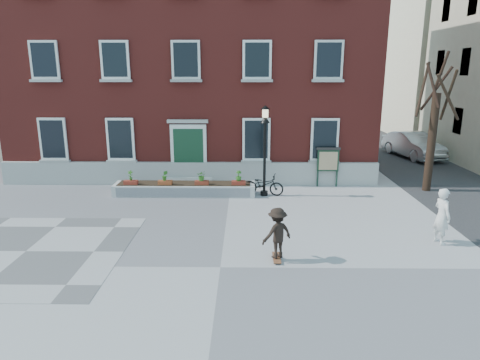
{
  "coord_description": "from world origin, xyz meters",
  "views": [
    {
      "loc": [
        0.7,
        -10.98,
        5.38
      ],
      "look_at": [
        0.5,
        4.0,
        1.5
      ],
      "focal_mm": 32.0,
      "sensor_mm": 36.0,
      "label": 1
    }
  ],
  "objects_px": {
    "lamp_post": "(265,138)",
    "skateboarder": "(277,233)",
    "bicycle": "(263,185)",
    "bystander": "(442,216)",
    "parked_car": "(413,145)",
    "notice_board": "(328,160)"
  },
  "relations": [
    {
      "from": "lamp_post",
      "to": "notice_board",
      "type": "xyz_separation_m",
      "value": [
        3.04,
        1.53,
        -1.28
      ]
    },
    {
      "from": "bystander",
      "to": "skateboarder",
      "type": "distance_m",
      "value": 5.44
    },
    {
      "from": "bicycle",
      "to": "parked_car",
      "type": "height_order",
      "value": "parked_car"
    },
    {
      "from": "bystander",
      "to": "lamp_post",
      "type": "xyz_separation_m",
      "value": [
        -5.38,
        5.27,
        1.63
      ]
    },
    {
      "from": "lamp_post",
      "to": "notice_board",
      "type": "bearing_deg",
      "value": 26.74
    },
    {
      "from": "bystander",
      "to": "bicycle",
      "type": "bearing_deg",
      "value": 31.06
    },
    {
      "from": "bystander",
      "to": "skateboarder",
      "type": "xyz_separation_m",
      "value": [
        -5.28,
        -1.31,
        -0.08
      ]
    },
    {
      "from": "parked_car",
      "to": "notice_board",
      "type": "bearing_deg",
      "value": -146.24
    },
    {
      "from": "parked_car",
      "to": "bystander",
      "type": "xyz_separation_m",
      "value": [
        -4.31,
        -13.81,
        0.12
      ]
    },
    {
      "from": "lamp_post",
      "to": "skateboarder",
      "type": "distance_m",
      "value": 6.8
    },
    {
      "from": "bystander",
      "to": "lamp_post",
      "type": "height_order",
      "value": "lamp_post"
    },
    {
      "from": "bystander",
      "to": "skateboarder",
      "type": "bearing_deg",
      "value": 89.58
    },
    {
      "from": "bicycle",
      "to": "lamp_post",
      "type": "relative_size",
      "value": 0.46
    },
    {
      "from": "skateboarder",
      "to": "bystander",
      "type": "bearing_deg",
      "value": 13.93
    },
    {
      "from": "bicycle",
      "to": "notice_board",
      "type": "xyz_separation_m",
      "value": [
        3.08,
        1.45,
        0.79
      ]
    },
    {
      "from": "parked_car",
      "to": "skateboarder",
      "type": "bearing_deg",
      "value": -135.15
    },
    {
      "from": "lamp_post",
      "to": "parked_car",
      "type": "bearing_deg",
      "value": 41.39
    },
    {
      "from": "bicycle",
      "to": "bystander",
      "type": "distance_m",
      "value": 7.62
    },
    {
      "from": "lamp_post",
      "to": "skateboarder",
      "type": "height_order",
      "value": "lamp_post"
    },
    {
      "from": "lamp_post",
      "to": "skateboarder",
      "type": "bearing_deg",
      "value": -89.17
    },
    {
      "from": "bicycle",
      "to": "notice_board",
      "type": "bearing_deg",
      "value": -52.44
    },
    {
      "from": "parked_car",
      "to": "lamp_post",
      "type": "xyz_separation_m",
      "value": [
        -9.69,
        -8.54,
        1.75
      ]
    }
  ]
}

